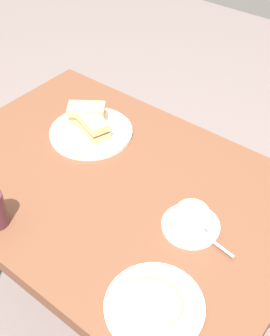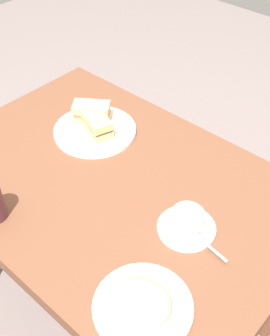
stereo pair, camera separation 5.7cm
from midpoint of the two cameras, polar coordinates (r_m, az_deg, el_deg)
The scene contains 10 objects.
ground_plane at distance 1.90m, azimuth -1.33°, elevation -17.97°, with size 6.00×6.00×0.00m, color slate.
dining_table at distance 1.37m, azimuth -1.75°, elevation -4.66°, with size 1.14×0.78×0.74m.
sandwich_plate at distance 1.48m, azimuth -4.18°, elevation 4.90°, with size 0.28×0.28×0.01m, color white.
sandwich_front at distance 1.44m, azimuth -3.93°, elevation 5.76°, with size 0.14×0.10×0.06m.
sandwich_back at distance 1.49m, azimuth -4.64°, elevation 7.30°, with size 0.14×0.13×0.06m.
coffee_saucer at distance 1.18m, azimuth 8.07°, elevation -7.91°, with size 0.16×0.16×0.01m, color white.
coffee_cup at distance 1.15m, azimuth 8.29°, elevation -6.87°, with size 0.11×0.09×0.06m.
spoon at distance 1.15m, azimuth 10.94°, elevation -9.94°, with size 0.10×0.03×0.01m.
side_plate at distance 1.04m, azimuth 2.68°, elevation -17.83°, with size 0.23×0.23×0.01m, color white.
side_food_pile at distance 1.01m, azimuth 2.73°, elevation -17.03°, with size 0.14×0.12×0.04m, color #DBB183.
Camera 2 is at (0.67, -0.64, 1.65)m, focal length 46.41 mm.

